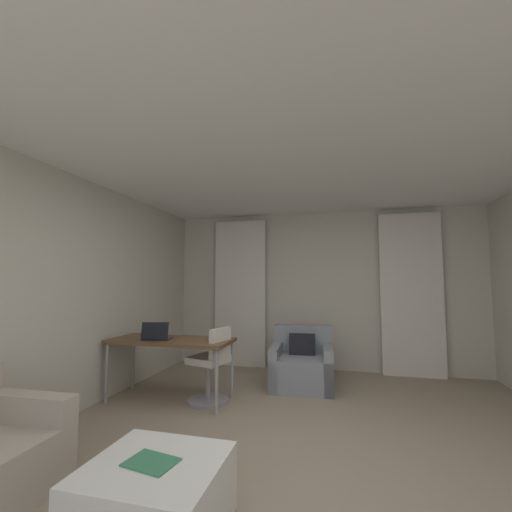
# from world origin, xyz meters

# --- Properties ---
(ground_plane) EXTENTS (12.00, 12.00, 0.00)m
(ground_plane) POSITION_xyz_m (0.00, 0.00, 0.00)
(ground_plane) COLOR gray
(wall_window) EXTENTS (5.12, 0.06, 2.60)m
(wall_window) POSITION_xyz_m (0.00, 3.03, 1.30)
(wall_window) COLOR beige
(wall_window) RESTS_ON ground
(wall_left) EXTENTS (0.06, 6.12, 2.60)m
(wall_left) POSITION_xyz_m (-2.53, 0.00, 1.30)
(wall_left) COLOR beige
(wall_left) RESTS_ON ground
(ceiling) EXTENTS (5.12, 6.12, 0.06)m
(ceiling) POSITION_xyz_m (0.00, 0.00, 2.63)
(ceiling) COLOR white
(ceiling) RESTS_ON wall_left
(curtain_left_panel) EXTENTS (0.90, 0.06, 2.50)m
(curtain_left_panel) POSITION_xyz_m (-1.38, 2.90, 1.25)
(curtain_left_panel) COLOR silver
(curtain_left_panel) RESTS_ON ground
(curtain_right_panel) EXTENTS (0.90, 0.06, 2.50)m
(curtain_right_panel) POSITION_xyz_m (1.38, 2.90, 1.25)
(curtain_right_panel) COLOR silver
(curtain_right_panel) RESTS_ON ground
(armchair) EXTENTS (0.87, 0.83, 0.79)m
(armchair) POSITION_xyz_m (-0.21, 2.01, 0.28)
(armchair) COLOR gray
(armchair) RESTS_ON ground
(desk) EXTENTS (1.49, 0.63, 0.73)m
(desk) POSITION_xyz_m (-1.71, 1.09, 0.67)
(desk) COLOR brown
(desk) RESTS_ON ground
(desk_chair) EXTENTS (0.49, 0.49, 0.88)m
(desk_chair) POSITION_xyz_m (-1.19, 1.12, 0.39)
(desk_chair) COLOR gray
(desk_chair) RESTS_ON ground
(laptop) EXTENTS (0.37, 0.31, 0.22)m
(laptop) POSITION_xyz_m (-1.84, 0.99, 0.78)
(laptop) COLOR #2D2D33
(laptop) RESTS_ON desk
(coffee_table) EXTENTS (0.75, 0.70, 0.40)m
(coffee_table) POSITION_xyz_m (-0.73, -0.88, 0.20)
(coffee_table) COLOR white
(coffee_table) RESTS_ON ground
(magazine_open) EXTENTS (0.31, 0.25, 0.01)m
(magazine_open) POSITION_xyz_m (-0.74, -0.90, 0.40)
(magazine_open) COLOR #387F5B
(magazine_open) RESTS_ON coffee_table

